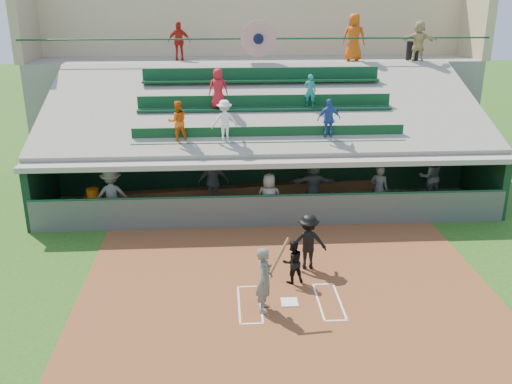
{
  "coord_description": "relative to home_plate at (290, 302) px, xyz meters",
  "views": [
    {
      "loc": [
        -1.67,
        -12.71,
        7.65
      ],
      "look_at": [
        -0.64,
        3.5,
        1.8
      ],
      "focal_mm": 40.0,
      "sensor_mm": 36.0,
      "label": 1
    }
  ],
  "objects": [
    {
      "name": "ground",
      "position": [
        0.0,
        0.0,
        -0.04
      ],
      "size": [
        100.0,
        100.0,
        0.0
      ],
      "primitive_type": "plane",
      "color": "#234E15",
      "rests_on": "ground"
    },
    {
      "name": "concourse_staff_c",
      "position": [
        6.91,
        12.03,
        5.43
      ],
      "size": [
        1.66,
        0.75,
        1.73
      ],
      "primitive_type": "imported",
      "rotation": [
        0.0,
        0.0,
        2.99
      ],
      "color": "tan",
      "rests_on": "concourse_slab"
    },
    {
      "name": "home_umpire",
      "position": [
        0.75,
        1.92,
        0.8
      ],
      "size": [
        1.1,
        0.69,
        1.64
      ],
      "primitive_type": "imported",
      "rotation": [
        0.0,
        0.0,
        3.06
      ],
      "color": "black",
      "rests_on": "dirt_slab"
    },
    {
      "name": "grandstand",
      "position": [
        -0.01,
        10.51,
        2.23
      ],
      "size": [
        20.4,
        10.4,
        7.8
      ],
      "color": "#515651",
      "rests_on": "ground"
    },
    {
      "name": "trash_bin",
      "position": [
        6.85,
        12.52,
        4.97
      ],
      "size": [
        0.55,
        0.55,
        0.82
      ],
      "primitive_type": "cylinder",
      "color": "black",
      "rests_on": "concourse_slab"
    },
    {
      "name": "dugout_floor",
      "position": [
        0.0,
        6.75,
        -0.02
      ],
      "size": [
        16.0,
        3.5,
        0.04
      ],
      "primitive_type": "cube",
      "color": "gray",
      "rests_on": "ground"
    },
    {
      "name": "concourse_staff_b",
      "position": [
        4.17,
        12.43,
        5.57
      ],
      "size": [
        1.12,
        0.88,
        2.02
      ],
      "primitive_type": "imported",
      "rotation": [
        0.0,
        0.0,
        2.87
      ],
      "color": "#C44A0B",
      "rests_on": "concourse_slab"
    },
    {
      "name": "water_cooler",
      "position": [
        -6.12,
        6.05,
        0.88
      ],
      "size": [
        0.43,
        0.43,
        0.43
      ],
      "primitive_type": "cylinder",
      "color": "orange",
      "rests_on": "white_table"
    },
    {
      "name": "catcher",
      "position": [
        0.2,
        1.09,
        0.6
      ],
      "size": [
        0.71,
        0.62,
        1.23
      ],
      "primitive_type": "imported",
      "rotation": [
        0.0,
        0.0,
        3.43
      ],
      "color": "black",
      "rests_on": "dirt_slab"
    },
    {
      "name": "dugout_player_d",
      "position": [
        1.62,
        6.61,
        0.9
      ],
      "size": [
        1.67,
        0.58,
        1.79
      ],
      "primitive_type": "imported",
      "rotation": [
        0.0,
        0.0,
        3.11
      ],
      "color": "#575A55",
      "rests_on": "dugout_floor"
    },
    {
      "name": "white_table",
      "position": [
        -6.12,
        5.98,
        0.33
      ],
      "size": [
        0.91,
        0.82,
        0.65
      ],
      "primitive_type": "cube",
      "rotation": [
        0.0,
        0.0,
        -0.43
      ],
      "color": "white",
      "rests_on": "dugout_floor"
    },
    {
      "name": "dugout_player_c",
      "position": [
        -0.09,
        5.24,
        0.89
      ],
      "size": [
        0.97,
        0.74,
        1.77
      ],
      "primitive_type": "imported",
      "rotation": [
        0.0,
        0.0,
        2.92
      ],
      "color": "#5C5F59",
      "rests_on": "dugout_floor"
    },
    {
      "name": "concourse_staff_a",
      "position": [
        -3.39,
        13.07,
        5.39
      ],
      "size": [
        0.99,
        0.46,
        1.65
      ],
      "primitive_type": "imported",
      "rotation": [
        0.0,
        0.0,
        3.2
      ],
      "color": "#AF1C14",
      "rests_on": "concourse_slab"
    },
    {
      "name": "dugout_bench",
      "position": [
        0.19,
        8.07,
        0.21
      ],
      "size": [
        13.9,
        2.1,
        0.42
      ],
      "primitive_type": "cube",
      "rotation": [
        0.0,
        0.0,
        0.12
      ],
      "color": "brown",
      "rests_on": "dugout_floor"
    },
    {
      "name": "home_plate",
      "position": [
        0.0,
        0.0,
        0.0
      ],
      "size": [
        0.43,
        0.43,
        0.03
      ],
      "primitive_type": "cube",
      "color": "white",
      "rests_on": "dirt_slab"
    },
    {
      "name": "dugout_player_b",
      "position": [
        -1.98,
        6.92,
        0.95
      ],
      "size": [
        1.16,
        0.59,
        1.89
      ],
      "primitive_type": "imported",
      "rotation": [
        0.0,
        0.0,
        3.26
      ],
      "color": "#565954",
      "rests_on": "dugout_floor"
    },
    {
      "name": "batter_at_plate",
      "position": [
        -0.67,
        -0.3,
        0.85
      ],
      "size": [
        0.88,
        0.76,
        1.95
      ],
      "color": "#535651",
      "rests_on": "dirt_slab"
    },
    {
      "name": "dirt_slab",
      "position": [
        0.0,
        0.5,
        -0.03
      ],
      "size": [
        11.0,
        9.0,
        0.02
      ],
      "primitive_type": "cube",
      "color": "brown",
      "rests_on": "ground"
    },
    {
      "name": "dugout_player_e",
      "position": [
        3.88,
        5.98,
        0.87
      ],
      "size": [
        0.75,
        0.67,
        1.74
      ],
      "primitive_type": "imported",
      "rotation": [
        0.0,
        0.0,
        2.63
      ],
      "color": "#535551",
      "rests_on": "dugout_floor"
    },
    {
      "name": "dugout_player_a",
      "position": [
        -5.42,
        5.76,
        0.95
      ],
      "size": [
        1.29,
        0.83,
        1.89
      ],
      "primitive_type": "imported",
      "rotation": [
        0.0,
        0.0,
        3.25
      ],
      "color": "#62645F",
      "rests_on": "dugout_floor"
    },
    {
      "name": "concourse_slab",
      "position": [
        0.0,
        13.5,
        2.26
      ],
      "size": [
        20.0,
        3.0,
        4.6
      ],
      "primitive_type": "cube",
      "color": "gray",
      "rests_on": "ground"
    },
    {
      "name": "batters_box_chalk",
      "position": [
        0.0,
        0.0,
        -0.01
      ],
      "size": [
        2.65,
        1.85,
        0.01
      ],
      "color": "white",
      "rests_on": "dirt_slab"
    },
    {
      "name": "dugout_player_f",
      "position": [
        6.14,
        7.09,
        0.93
      ],
      "size": [
        0.91,
        0.72,
        1.84
      ],
      "primitive_type": "imported",
      "rotation": [
        0.0,
        0.0,
        3.12
      ],
      "color": "#61645E",
      "rests_on": "dugout_floor"
    }
  ]
}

